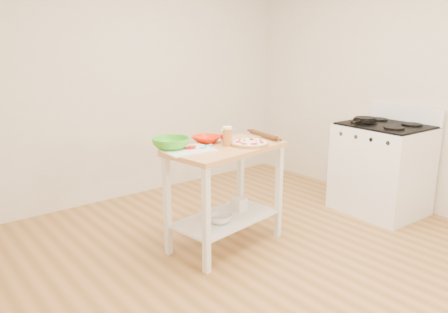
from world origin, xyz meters
TOP-DOWN VIEW (x-y plane):
  - room_shell at (0.00, 0.00)m, footprint 4.04×4.54m
  - prep_island at (-0.17, 0.50)m, footprint 1.08×0.69m
  - gas_stove at (1.64, 0.11)m, footprint 0.75×0.87m
  - skillet at (1.52, 0.28)m, footprint 0.38×0.24m
  - pizza at (0.03, 0.41)m, footprint 0.33×0.33m
  - cutting_board at (-0.51, 0.57)m, footprint 0.42×0.33m
  - spatula at (-0.34, 0.55)m, footprint 0.15×0.06m
  - knife at (-0.56, 0.68)m, footprint 0.25×0.13m
  - orange_bowl at (-0.20, 0.72)m, footprint 0.31×0.31m
  - green_bowl at (-0.58, 0.70)m, footprint 0.40×0.40m
  - beer_pint at (-0.14, 0.51)m, footprint 0.08×0.08m
  - yogurt_tub at (-0.08, 0.60)m, footprint 0.10×0.10m
  - rolling_pin at (0.34, 0.56)m, footprint 0.11×0.40m
  - shelf_glass_bowl at (-0.27, 0.45)m, footprint 0.29×0.29m
  - shelf_bin at (0.04, 0.55)m, footprint 0.13×0.13m

SIDE VIEW (x-z plane):
  - shelf_glass_bowl at x=-0.27m, z-range 0.26..0.33m
  - shelf_bin at x=0.04m, z-range 0.26..0.37m
  - gas_stove at x=1.64m, z-range -0.08..1.03m
  - prep_island at x=-0.17m, z-range 0.19..1.09m
  - cutting_board at x=-0.51m, z-range 0.89..0.93m
  - spatula at x=-0.34m, z-range 0.91..0.92m
  - pizza at x=0.03m, z-range 0.89..0.94m
  - knife at x=-0.56m, z-range 0.91..0.92m
  - rolling_pin at x=0.34m, z-range 0.90..0.95m
  - orange_bowl at x=-0.20m, z-range 0.90..0.96m
  - green_bowl at x=-0.58m, z-range 0.90..1.00m
  - yogurt_tub at x=-0.08m, z-range 0.85..1.06m
  - skillet at x=1.52m, z-range 0.96..0.99m
  - beer_pint at x=-0.14m, z-range 0.90..1.07m
  - room_shell at x=0.00m, z-range -0.02..2.72m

